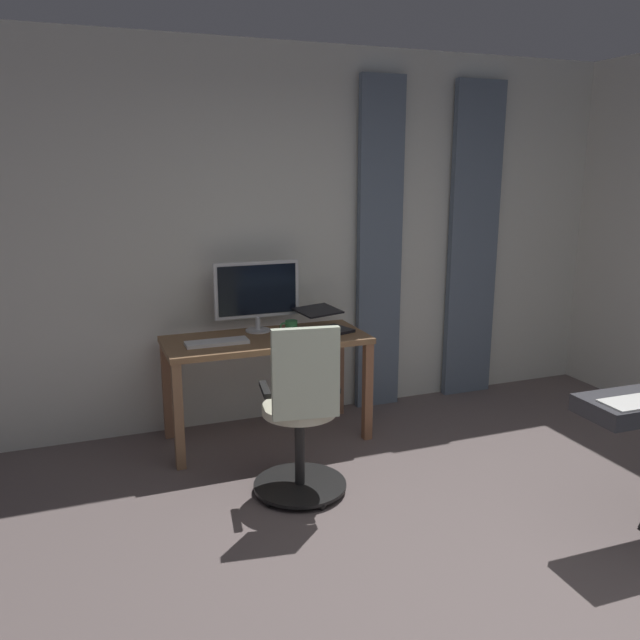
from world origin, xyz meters
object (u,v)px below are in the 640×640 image
office_chair (302,419)px  laptop (324,323)px  computer_monitor (257,292)px  computer_mouse (282,338)px  desk (266,352)px  computer_keyboard (217,342)px  mug_coffee (291,326)px

office_chair → laptop: size_ratio=2.45×
computer_monitor → computer_mouse: computer_monitor is taller
desk → computer_keyboard: (0.36, 0.06, 0.12)m
office_chair → computer_monitor: size_ratio=1.72×
office_chair → mug_coffee: size_ratio=8.17×
mug_coffee → desk: bearing=17.0°
mug_coffee → office_chair: bearing=75.1°
computer_monitor → computer_keyboard: computer_monitor is taller
laptop → mug_coffee: 0.24m
computer_monitor → computer_mouse: bearing=105.1°
computer_mouse → mug_coffee: size_ratio=0.77×
computer_monitor → laptop: (-0.45, 0.17, -0.23)m
mug_coffee → laptop: bearing=168.3°
office_chair → computer_mouse: (-0.13, -0.76, 0.28)m
desk → mug_coffee: (-0.20, -0.06, 0.15)m
computer_monitor → mug_coffee: computer_monitor is taller
laptop → mug_coffee: size_ratio=3.34×
desk → mug_coffee: mug_coffee is taller
computer_keyboard → desk: bearing=-170.8°
desk → computer_keyboard: computer_keyboard is taller
office_chair → mug_coffee: bearing=83.5°
computer_mouse → laptop: bearing=-158.6°
computer_keyboard → mug_coffee: bearing=-167.9°
mug_coffee → computer_monitor: bearing=-30.5°
computer_mouse → computer_monitor: bearing=-74.9°
laptop → mug_coffee: bearing=-28.8°
computer_keyboard → computer_mouse: size_ratio=4.18×
office_chair → desk: bearing=95.3°
mug_coffee → computer_keyboard: bearing=12.1°
desk → office_chair: 0.90m
mug_coffee → computer_mouse: bearing=56.8°
laptop → computer_mouse: (0.36, 0.14, -0.04)m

